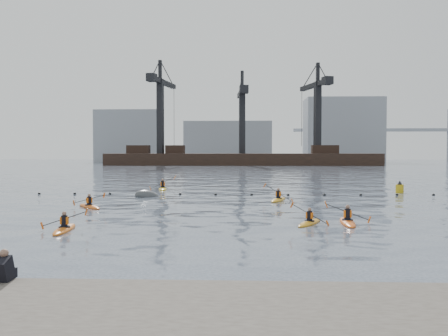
{
  "coord_description": "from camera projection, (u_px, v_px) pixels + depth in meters",
  "views": [
    {
      "loc": [
        0.29,
        -16.87,
        3.63
      ],
      "look_at": [
        -0.67,
        6.77,
        2.8
      ],
      "focal_mm": 38.0,
      "sensor_mm": 36.0,
      "label": 1
    }
  ],
  "objects": [
    {
      "name": "kayaker_4",
      "position": [
        347.0,
        221.0,
        23.86
      ],
      "size": [
        2.31,
        3.39,
        1.25
      ],
      "rotation": [
        0.0,
        0.0,
        3.06
      ],
      "color": "#E05715",
      "rests_on": "ground"
    },
    {
      "name": "kayaker_3",
      "position": [
        278.0,
        199.0,
        34.99
      ],
      "size": [
        2.25,
        3.33,
        1.39
      ],
      "rotation": [
        0.0,
        0.0,
        -0.33
      ],
      "color": "gold",
      "rests_on": "ground"
    },
    {
      "name": "kayaker_1",
      "position": [
        309.0,
        222.0,
        23.69
      ],
      "size": [
        1.87,
        2.87,
        1.16
      ],
      "rotation": [
        0.0,
        0.0,
        -0.47
      ],
      "color": "orange",
      "rests_on": "ground"
    },
    {
      "name": "kayaker_0",
      "position": [
        64.0,
        228.0,
        21.73
      ],
      "size": [
        2.15,
        3.18,
        1.13
      ],
      "rotation": [
        0.0,
        0.0,
        0.11
      ],
      "color": "orange",
      "rests_on": "ground"
    },
    {
      "name": "ground",
      "position": [
        235.0,
        253.0,
        16.98
      ],
      "size": [
        400.0,
        400.0,
        0.0
      ],
      "primitive_type": "plane",
      "color": "#333D4B",
      "rests_on": "ground"
    },
    {
      "name": "kayaker_5",
      "position": [
        163.0,
        188.0,
        45.28
      ],
      "size": [
        2.52,
        3.7,
        1.46
      ],
      "rotation": [
        0.0,
        0.0,
        0.18
      ],
      "color": "yellow",
      "rests_on": "ground"
    },
    {
      "name": "nav_buoy",
      "position": [
        400.0,
        189.0,
        41.46
      ],
      "size": [
        0.68,
        0.68,
        1.23
      ],
      "color": "#BD8712",
      "rests_on": "ground"
    },
    {
      "name": "mooring_buoy",
      "position": [
        147.0,
        197.0,
        38.03
      ],
      "size": [
        2.52,
        2.14,
        1.42
      ],
      "primitive_type": "ellipsoid",
      "rotation": [
        0.0,
        0.21,
        0.51
      ],
      "color": "#3D4042",
      "rests_on": "ground"
    },
    {
      "name": "skyline",
      "position": [
        249.0,
        136.0,
        166.63
      ],
      "size": [
        141.0,
        28.0,
        22.0
      ],
      "color": "gray",
      "rests_on": "ground"
    },
    {
      "name": "float_line",
      "position": [
        234.0,
        195.0,
        39.51
      ],
      "size": [
        33.24,
        0.73,
        0.24
      ],
      "color": "black",
      "rests_on": "ground"
    },
    {
      "name": "barge_pier",
      "position": [
        241.0,
        158.0,
        126.77
      ],
      "size": [
        72.0,
        19.3,
        29.5
      ],
      "color": "black",
      "rests_on": "ground"
    },
    {
      "name": "kayaker_2",
      "position": [
        89.0,
        206.0,
        30.71
      ],
      "size": [
        2.48,
        2.86,
        1.02
      ],
      "rotation": [
        0.0,
        0.0,
        0.68
      ],
      "color": "#D35813",
      "rests_on": "ground"
    }
  ]
}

